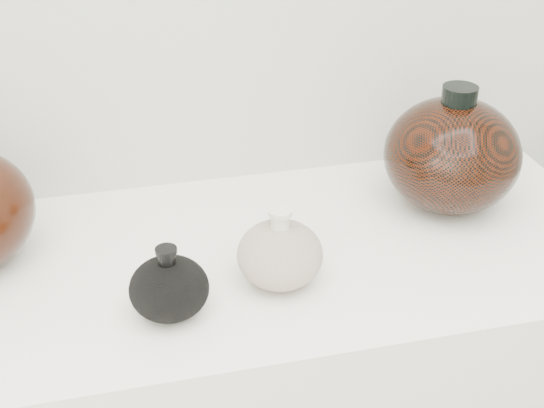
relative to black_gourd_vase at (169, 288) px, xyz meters
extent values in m
cube|color=silver|center=(0.12, 0.12, -0.06)|extent=(1.20, 0.50, 0.03)
ellipsoid|color=black|center=(0.00, 0.00, 0.00)|extent=(0.12, 0.12, 0.08)
cylinder|color=black|center=(0.00, 0.00, 0.05)|extent=(0.03, 0.03, 0.02)
cylinder|color=black|center=(0.00, 0.00, 0.06)|extent=(0.03, 0.03, 0.01)
ellipsoid|color=#BDB193|center=(0.16, 0.04, 0.00)|extent=(0.15, 0.15, 0.09)
cylinder|color=beige|center=(0.16, 0.04, 0.06)|extent=(0.03, 0.03, 0.03)
cylinder|color=beige|center=(0.16, 0.04, 0.07)|extent=(0.04, 0.04, 0.01)
ellipsoid|color=black|center=(0.49, 0.18, 0.05)|extent=(0.28, 0.28, 0.19)
cylinder|color=black|center=(0.49, 0.18, 0.15)|extent=(0.07, 0.07, 0.04)
camera|label=1|loc=(-0.06, -0.82, 0.60)|focal=50.00mm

